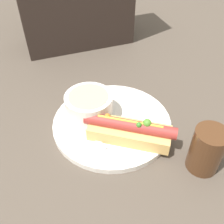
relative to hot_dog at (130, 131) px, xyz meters
The scene contains 6 objects.
ground_plane 0.07m from the hot_dog, 105.65° to the left, with size 4.00×4.00×0.00m, color #4C4238.
dinner_plate 0.07m from the hot_dog, 105.65° to the left, with size 0.26×0.26×0.01m.
hot_dog is the anchor object (origin of this frame).
soup_bowl 0.11m from the hot_dog, 122.96° to the left, with size 0.10×0.10×0.06m.
spoon 0.13m from the hot_dog, 136.38° to the left, with size 0.07×0.14×0.01m.
drinking_glass 0.15m from the hot_dog, 43.80° to the right, with size 0.06×0.06×0.09m.
Camera 1 is at (-0.14, -0.39, 0.42)m, focal length 42.00 mm.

